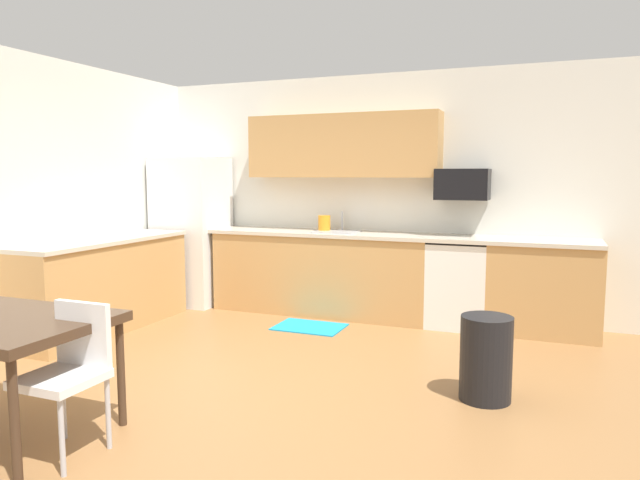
{
  "coord_description": "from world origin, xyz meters",
  "views": [
    {
      "loc": [
        1.9,
        -3.77,
        1.58
      ],
      "look_at": [
        0.0,
        1.0,
        1.0
      ],
      "focal_mm": 32.49,
      "sensor_mm": 36.0,
      "label": 1
    }
  ],
  "objects": [
    {
      "name": "sink_basin",
      "position": [
        -0.32,
        2.3,
        0.88
      ],
      "size": [
        0.48,
        0.4,
        0.14
      ],
      "primitive_type": "cube",
      "color": "#A5A8AD",
      "rests_on": "countertop_back"
    },
    {
      "name": "cabinet_run_left",
      "position": [
        -2.3,
        0.8,
        0.45
      ],
      "size": [
        0.6,
        2.0,
        0.9
      ],
      "primitive_type": "cube",
      "color": "tan",
      "rests_on": "ground"
    },
    {
      "name": "refrigerator",
      "position": [
        -2.18,
        2.22,
        0.89
      ],
      "size": [
        0.76,
        0.7,
        1.78
      ],
      "primitive_type": "cube",
      "color": "white",
      "rests_on": "ground"
    },
    {
      "name": "countertop_left",
      "position": [
        -2.3,
        0.8,
        0.92
      ],
      "size": [
        0.64,
        2.0,
        0.04
      ],
      "primitive_type": "cube",
      "color": "beige",
      "rests_on": "cabinet_run_left"
    },
    {
      "name": "ground_plane",
      "position": [
        0.0,
        0.0,
        0.0
      ],
      "size": [
        12.0,
        12.0,
        0.0
      ],
      "primitive_type": "plane",
      "color": "olive"
    },
    {
      "name": "cabinet_run_back_right",
      "position": [
        1.87,
        2.3,
        0.45
      ],
      "size": [
        1.06,
        0.6,
        0.9
      ],
      "primitive_type": "cube",
      "color": "tan",
      "rests_on": "ground"
    },
    {
      "name": "wall_left",
      "position": [
        -2.65,
        0.0,
        1.35
      ],
      "size": [
        0.1,
        5.8,
        2.7
      ],
      "primitive_type": "cube",
      "color": "silver",
      "rests_on": "ground"
    },
    {
      "name": "cabinet_run_back",
      "position": [
        -0.5,
        2.3,
        0.45
      ],
      "size": [
        2.49,
        0.6,
        0.9
      ],
      "primitive_type": "cube",
      "color": "tan",
      "rests_on": "ground"
    },
    {
      "name": "countertop_back",
      "position": [
        0.0,
        2.3,
        0.92
      ],
      "size": [
        4.8,
        0.64,
        0.04
      ],
      "primitive_type": "cube",
      "color": "beige",
      "rests_on": "cabinet_run_back"
    },
    {
      "name": "chair_near_table",
      "position": [
        -0.6,
        -1.34,
        0.5
      ],
      "size": [
        0.4,
        0.4,
        0.85
      ],
      "color": "white",
      "rests_on": "ground"
    },
    {
      "name": "oven_range",
      "position": [
        1.04,
        2.3,
        0.46
      ],
      "size": [
        0.6,
        0.6,
        0.91
      ],
      "color": "white",
      "rests_on": "ground"
    },
    {
      "name": "floor_mat",
      "position": [
        -0.38,
        1.65,
        0.01
      ],
      "size": [
        0.7,
        0.5,
        0.01
      ],
      "primitive_type": "cube",
      "color": "#198CBF",
      "rests_on": "ground"
    },
    {
      "name": "wall_back",
      "position": [
        0.0,
        2.65,
        1.35
      ],
      "size": [
        5.8,
        0.1,
        2.7
      ],
      "primitive_type": "cube",
      "color": "silver",
      "rests_on": "ground"
    },
    {
      "name": "trash_bin",
      "position": [
        1.52,
        0.32,
        0.3
      ],
      "size": [
        0.36,
        0.36,
        0.6
      ],
      "primitive_type": "cylinder",
      "color": "black",
      "rests_on": "ground"
    },
    {
      "name": "kettle",
      "position": [
        -0.48,
        2.35,
        1.02
      ],
      "size": [
        0.14,
        0.14,
        0.2
      ],
      "primitive_type": "cylinder",
      "color": "orange",
      "rests_on": "countertop_back"
    },
    {
      "name": "microwave",
      "position": [
        1.04,
        2.4,
        1.48
      ],
      "size": [
        0.54,
        0.36,
        0.32
      ],
      "primitive_type": "cube",
      "color": "black"
    },
    {
      "name": "upper_cabinets_back",
      "position": [
        -0.3,
        2.43,
        1.9
      ],
      "size": [
        2.2,
        0.34,
        0.7
      ],
      "primitive_type": "cube",
      "color": "tan"
    },
    {
      "name": "sink_faucet",
      "position": [
        -0.32,
        2.48,
        1.04
      ],
      "size": [
        0.02,
        0.02,
        0.24
      ],
      "primitive_type": "cylinder",
      "color": "#B2B5BA",
      "rests_on": "countertop_back"
    }
  ]
}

